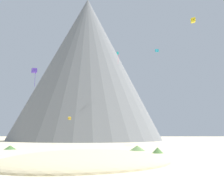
{
  "coord_description": "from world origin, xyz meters",
  "views": [
    {
      "loc": [
        3.34,
        -32.1,
        2.92
      ],
      "look_at": [
        1.59,
        41.99,
        14.91
      ],
      "focal_mm": 43.18,
      "sensor_mm": 36.0,
      "label": 1
    }
  ],
  "objects_px": {
    "kite_indigo_mid": "(34,71)",
    "kite_gold_low": "(69,118)",
    "bush_low_patch": "(158,150)",
    "kite_cyan_mid": "(157,51)",
    "kite_teal_high": "(118,55)",
    "bush_ridge_crest": "(137,148)",
    "bush_mid_center": "(10,147)",
    "rock_massif": "(88,71)",
    "kite_yellow_high": "(193,20)"
  },
  "relations": [
    {
      "from": "bush_low_patch",
      "to": "kite_yellow_high",
      "type": "xyz_separation_m",
      "value": [
        16.8,
        36.55,
        35.89
      ]
    },
    {
      "from": "kite_cyan_mid",
      "to": "kite_teal_high",
      "type": "distance_m",
      "value": 27.5
    },
    {
      "from": "kite_cyan_mid",
      "to": "rock_massif",
      "type": "bearing_deg",
      "value": -29.39
    },
    {
      "from": "kite_teal_high",
      "to": "kite_yellow_high",
      "type": "distance_m",
      "value": 27.56
    },
    {
      "from": "bush_ridge_crest",
      "to": "bush_low_patch",
      "type": "height_order",
      "value": "bush_low_patch"
    },
    {
      "from": "bush_ridge_crest",
      "to": "kite_teal_high",
      "type": "distance_m",
      "value": 54.27
    },
    {
      "from": "bush_mid_center",
      "to": "bush_low_patch",
      "type": "height_order",
      "value": "bush_low_patch"
    },
    {
      "from": "bush_low_patch",
      "to": "kite_cyan_mid",
      "type": "xyz_separation_m",
      "value": [
        4.19,
        26.16,
        23.3
      ]
    },
    {
      "from": "bush_ridge_crest",
      "to": "bush_mid_center",
      "type": "height_order",
      "value": "bush_ridge_crest"
    },
    {
      "from": "kite_cyan_mid",
      "to": "kite_indigo_mid",
      "type": "relative_size",
      "value": 0.24
    },
    {
      "from": "bush_low_patch",
      "to": "kite_indigo_mid",
      "type": "height_order",
      "value": "kite_indigo_mid"
    },
    {
      "from": "bush_mid_center",
      "to": "rock_massif",
      "type": "relative_size",
      "value": 0.03
    },
    {
      "from": "bush_ridge_crest",
      "to": "kite_yellow_high",
      "type": "height_order",
      "value": "kite_yellow_high"
    },
    {
      "from": "kite_indigo_mid",
      "to": "kite_gold_low",
      "type": "relative_size",
      "value": 3.98
    },
    {
      "from": "bush_ridge_crest",
      "to": "kite_cyan_mid",
      "type": "bearing_deg",
      "value": 71.73
    },
    {
      "from": "kite_yellow_high",
      "to": "bush_mid_center",
      "type": "bearing_deg",
      "value": -49.42
    },
    {
      "from": "kite_indigo_mid",
      "to": "kite_teal_high",
      "type": "distance_m",
      "value": 38.47
    },
    {
      "from": "bush_ridge_crest",
      "to": "kite_yellow_high",
      "type": "distance_m",
      "value": 51.19
    },
    {
      "from": "kite_indigo_mid",
      "to": "kite_gold_low",
      "type": "height_order",
      "value": "kite_indigo_mid"
    },
    {
      "from": "rock_massif",
      "to": "kite_indigo_mid",
      "type": "height_order",
      "value": "rock_massif"
    },
    {
      "from": "bush_mid_center",
      "to": "bush_low_patch",
      "type": "relative_size",
      "value": 1.31
    },
    {
      "from": "bush_mid_center",
      "to": "rock_massif",
      "type": "xyz_separation_m",
      "value": [
        6.54,
        61.93,
        28.34
      ]
    },
    {
      "from": "bush_ridge_crest",
      "to": "kite_indigo_mid",
      "type": "bearing_deg",
      "value": 146.96
    },
    {
      "from": "kite_indigo_mid",
      "to": "kite_teal_high",
      "type": "bearing_deg",
      "value": -65.44
    },
    {
      "from": "bush_low_patch",
      "to": "rock_massif",
      "type": "xyz_separation_m",
      "value": [
        -18.61,
        70.37,
        28.27
      ]
    },
    {
      "from": "bush_low_patch",
      "to": "kite_yellow_high",
      "type": "relative_size",
      "value": 1.1
    },
    {
      "from": "bush_low_patch",
      "to": "rock_massif",
      "type": "bearing_deg",
      "value": 104.82
    },
    {
      "from": "bush_ridge_crest",
      "to": "kite_cyan_mid",
      "type": "relative_size",
      "value": 2.52
    },
    {
      "from": "bush_ridge_crest",
      "to": "rock_massif",
      "type": "bearing_deg",
      "value": 103.9
    },
    {
      "from": "kite_yellow_high",
      "to": "rock_massif",
      "type": "bearing_deg",
      "value": -126.92
    },
    {
      "from": "kite_teal_high",
      "to": "kite_yellow_high",
      "type": "xyz_separation_m",
      "value": [
        22.61,
        -14.46,
        6.3
      ]
    },
    {
      "from": "kite_indigo_mid",
      "to": "kite_teal_high",
      "type": "relative_size",
      "value": 0.97
    },
    {
      "from": "kite_cyan_mid",
      "to": "bush_mid_center",
      "type": "bearing_deg",
      "value": 64.45
    },
    {
      "from": "kite_indigo_mid",
      "to": "kite_gold_low",
      "type": "xyz_separation_m",
      "value": [
        5.43,
        16.93,
        -10.12
      ]
    },
    {
      "from": "bush_low_patch",
      "to": "kite_indigo_mid",
      "type": "relative_size",
      "value": 0.39
    },
    {
      "from": "kite_indigo_mid",
      "to": "kite_teal_high",
      "type": "xyz_separation_m",
      "value": [
        19.49,
        30.61,
        12.77
      ]
    },
    {
      "from": "bush_low_patch",
      "to": "kite_gold_low",
      "type": "xyz_separation_m",
      "value": [
        -19.86,
        37.32,
        6.69
      ]
    },
    {
      "from": "rock_massif",
      "to": "kite_teal_high",
      "type": "distance_m",
      "value": 23.25
    },
    {
      "from": "bush_low_patch",
      "to": "kite_cyan_mid",
      "type": "distance_m",
      "value": 35.29
    },
    {
      "from": "bush_mid_center",
      "to": "bush_low_patch",
      "type": "bearing_deg",
      "value": -18.55
    },
    {
      "from": "bush_low_patch",
      "to": "kite_yellow_high",
      "type": "distance_m",
      "value": 53.91
    },
    {
      "from": "rock_massif",
      "to": "kite_indigo_mid",
      "type": "xyz_separation_m",
      "value": [
        -6.68,
        -49.98,
        -11.46
      ]
    },
    {
      "from": "kite_yellow_high",
      "to": "kite_gold_low",
      "type": "bearing_deg",
      "value": -84.45
    },
    {
      "from": "kite_teal_high",
      "to": "kite_gold_low",
      "type": "xyz_separation_m",
      "value": [
        -14.05,
        -13.68,
        -22.89
      ]
    },
    {
      "from": "kite_gold_low",
      "to": "bush_ridge_crest",
      "type": "bearing_deg",
      "value": -89.26
    },
    {
      "from": "bush_low_patch",
      "to": "kite_gold_low",
      "type": "bearing_deg",
      "value": 118.01
    },
    {
      "from": "kite_cyan_mid",
      "to": "kite_yellow_high",
      "type": "bearing_deg",
      "value": -107.22
    },
    {
      "from": "rock_massif",
      "to": "kite_gold_low",
      "type": "bearing_deg",
      "value": -92.15
    },
    {
      "from": "bush_low_patch",
      "to": "kite_cyan_mid",
      "type": "height_order",
      "value": "kite_cyan_mid"
    },
    {
      "from": "bush_ridge_crest",
      "to": "kite_gold_low",
      "type": "xyz_separation_m",
      "value": [
        -17.27,
        31.7,
        6.69
      ]
    }
  ]
}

